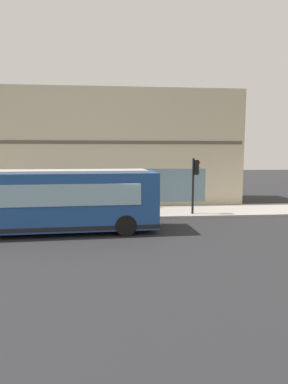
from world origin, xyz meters
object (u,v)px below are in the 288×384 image
object	(u,v)px
traffic_light_near_corner	(195,175)
pedestrian_by_light_pole	(111,194)
city_bus_nearside	(54,201)
pedestrian_near_building_entrance	(16,200)
fire_hydrant	(155,202)

from	to	relation	value
traffic_light_near_corner	pedestrian_by_light_pole	size ratio (longest dim) A/B	2.10
city_bus_nearside	pedestrian_near_building_entrance	world-z (taller)	city_bus_nearside
city_bus_nearside	fire_hydrant	bearing A→B (deg)	-43.91
fire_hydrant	pedestrian_by_light_pole	xyz separation A→B (m)	(0.17, 3.06, 0.58)
city_bus_nearside	pedestrian_by_light_pole	size ratio (longest dim) A/B	6.20
city_bus_nearside	fire_hydrant	size ratio (longest dim) A/B	13.73
city_bus_nearside	traffic_light_near_corner	bearing A→B (deg)	-66.75
pedestrian_by_light_pole	city_bus_nearside	bearing A→B (deg)	156.67
city_bus_nearside	pedestrian_near_building_entrance	size ratio (longest dim) A/B	6.02
city_bus_nearside	fire_hydrant	world-z (taller)	city_bus_nearside
traffic_light_near_corner	pedestrian_near_building_entrance	xyz separation A→B (m)	(0.20, 10.79, -1.43)
pedestrian_by_light_pole	pedestrian_near_building_entrance	world-z (taller)	pedestrian_near_building_entrance
city_bus_nearside	pedestrian_by_light_pole	distance (m)	6.64
traffic_light_near_corner	pedestrian_by_light_pole	xyz separation A→B (m)	(2.70, 5.24, -1.46)
traffic_light_near_corner	pedestrian_near_building_entrance	size ratio (longest dim) A/B	2.04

